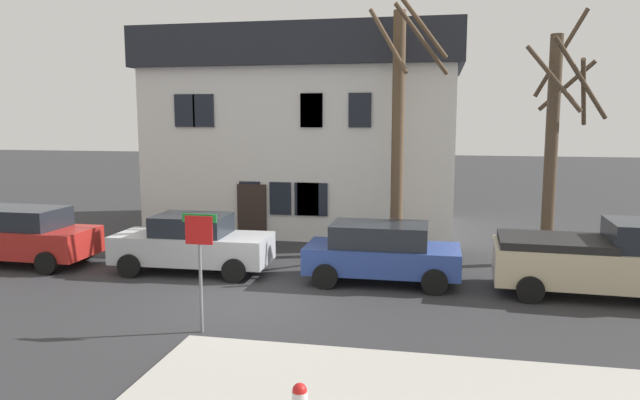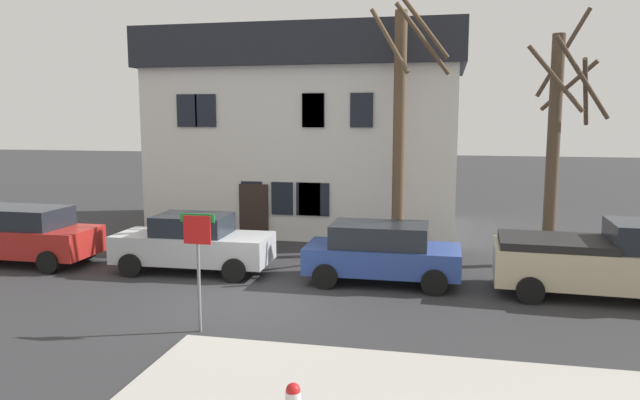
# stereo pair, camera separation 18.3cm
# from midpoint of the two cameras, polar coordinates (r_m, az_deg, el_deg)

# --- Properties ---
(ground_plane) EXTENTS (120.00, 120.00, 0.00)m
(ground_plane) POSITION_cam_midpoint_polar(r_m,az_deg,el_deg) (15.24, -6.84, -9.47)
(ground_plane) COLOR #2D2D30
(building_main) EXTENTS (12.31, 7.36, 7.91)m
(building_main) POSITION_cam_midpoint_polar(r_m,az_deg,el_deg) (24.88, -0.64, 6.73)
(building_main) COLOR white
(building_main) RESTS_ON ground_plane
(tree_bare_near) EXTENTS (2.59, 1.80, 8.74)m
(tree_bare_near) POSITION_cam_midpoint_polar(r_m,az_deg,el_deg) (19.57, 8.01, 7.24)
(tree_bare_near) COLOR brown
(tree_bare_near) RESTS_ON ground_plane
(tree_bare_mid) EXTENTS (2.46, 2.74, 7.82)m
(tree_bare_mid) POSITION_cam_midpoint_polar(r_m,az_deg,el_deg) (19.43, 22.02, 5.53)
(tree_bare_mid) COLOR #4C3D2D
(tree_bare_mid) RESTS_ON ground_plane
(car_red_wagon) EXTENTS (4.54, 2.13, 1.78)m
(car_red_wagon) POSITION_cam_midpoint_polar(r_m,az_deg,el_deg) (20.71, -26.41, -2.97)
(car_red_wagon) COLOR #AD231E
(car_red_wagon) RESTS_ON ground_plane
(car_silver_sedan) EXTENTS (4.63, 2.11, 1.71)m
(car_silver_sedan) POSITION_cam_midpoint_polar(r_m,az_deg,el_deg) (17.95, -11.79, -4.08)
(car_silver_sedan) COLOR #B7BABF
(car_silver_sedan) RESTS_ON ground_plane
(car_blue_wagon) EXTENTS (4.23, 2.07, 1.66)m
(car_blue_wagon) POSITION_cam_midpoint_polar(r_m,az_deg,el_deg) (16.50, 6.25, -4.99)
(car_blue_wagon) COLOR #2D4799
(car_blue_wagon) RESTS_ON ground_plane
(pickup_truck_beige) EXTENTS (5.37, 2.49, 1.97)m
(pickup_truck_beige) POSITION_cam_midpoint_polar(r_m,az_deg,el_deg) (16.75, 26.01, -5.26)
(pickup_truck_beige) COLOR #C6B793
(pickup_truck_beige) RESTS_ON ground_plane
(street_sign_pole) EXTENTS (0.76, 0.07, 2.56)m
(street_sign_pole) POSITION_cam_midpoint_polar(r_m,az_deg,el_deg) (12.72, -11.26, -4.68)
(street_sign_pole) COLOR slate
(street_sign_pole) RESTS_ON ground_plane
(bicycle_leaning) EXTENTS (1.65, 0.69, 1.03)m
(bicycle_leaning) POSITION_cam_midpoint_polar(r_m,az_deg,el_deg) (21.40, -11.82, -3.49)
(bicycle_leaning) COLOR black
(bicycle_leaning) RESTS_ON ground_plane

